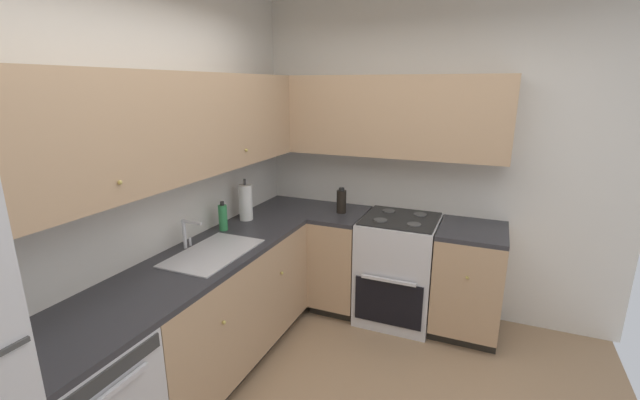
{
  "coord_description": "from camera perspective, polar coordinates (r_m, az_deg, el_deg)",
  "views": [
    {
      "loc": [
        -1.72,
        -0.48,
        1.97
      ],
      "look_at": [
        0.97,
        0.65,
        1.17
      ],
      "focal_mm": 23.48,
      "sensor_mm": 36.0,
      "label": 1
    }
  ],
  "objects": [
    {
      "name": "upper_cabinets_back",
      "position": [
        2.72,
        -19.73,
        9.3
      ],
      "size": [
        2.55,
        0.34,
        0.65
      ],
      "color": "tan"
    },
    {
      "name": "faucet",
      "position": [
        2.97,
        -17.63,
        -4.09
      ],
      "size": [
        0.07,
        0.16,
        0.2
      ],
      "color": "silver",
      "rests_on": "countertop_back"
    },
    {
      "name": "soap_bottle",
      "position": [
        3.28,
        -13.09,
        -2.31
      ],
      "size": [
        0.07,
        0.07,
        0.23
      ],
      "color": "#338C4C",
      "rests_on": "countertop_back"
    },
    {
      "name": "countertop_back",
      "position": [
        2.95,
        -14.12,
        -6.88
      ],
      "size": [
        2.87,
        0.6,
        0.03
      ],
      "primitive_type": "cube",
      "color": "#2D2D33",
      "rests_on": "lower_cabinets_back"
    },
    {
      "name": "oil_bottle",
      "position": [
        3.63,
        2.94,
        -0.16
      ],
      "size": [
        0.08,
        0.08,
        0.22
      ],
      "color": "black",
      "rests_on": "countertop_right"
    },
    {
      "name": "countertop_right",
      "position": [
        3.51,
        12.36,
        -3.1
      ],
      "size": [
        0.6,
        1.55,
        0.03
      ],
      "color": "#2D2D33",
      "rests_on": "lower_cabinets_right"
    },
    {
      "name": "paper_towel_roll",
      "position": [
        3.48,
        -10.1,
        -0.31
      ],
      "size": [
        0.11,
        0.11,
        0.35
      ],
      "color": "white",
      "rests_on": "countertop_back"
    },
    {
      "name": "lower_cabinets_back",
      "position": [
        3.14,
        -13.59,
        -14.38
      ],
      "size": [
        1.66,
        0.62,
        0.86
      ],
      "color": "tan",
      "rests_on": "ground_plane"
    },
    {
      "name": "wall_back",
      "position": [
        2.72,
        -25.8,
        0.53
      ],
      "size": [
        3.84,
        0.05,
        2.7
      ],
      "primitive_type": "cube",
      "color": "silver",
      "rests_on": "ground_plane"
    },
    {
      "name": "sink",
      "position": [
        2.9,
        -14.27,
        -7.76
      ],
      "size": [
        0.66,
        0.4,
        0.1
      ],
      "color": "#B7B7BC",
      "rests_on": "countertop_back"
    },
    {
      "name": "lower_cabinets_right",
      "position": [
        3.68,
        11.96,
        -9.67
      ],
      "size": [
        0.62,
        1.55,
        0.86
      ],
      "color": "tan",
      "rests_on": "ground_plane"
    },
    {
      "name": "oven_range",
      "position": [
        3.7,
        10.58,
        -9.07
      ],
      "size": [
        0.68,
        0.62,
        1.05
      ],
      "color": "silver",
      "rests_on": "ground_plane"
    },
    {
      "name": "wall_right",
      "position": [
        3.7,
        15.1,
        5.14
      ],
      "size": [
        0.05,
        3.1,
        2.7
      ],
      "primitive_type": "cube",
      "color": "silver",
      "rests_on": "ground_plane"
    },
    {
      "name": "upper_cabinets_right",
      "position": [
        3.56,
        7.73,
        11.3
      ],
      "size": [
        0.32,
        2.1,
        0.65
      ],
      "color": "tan"
    }
  ]
}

